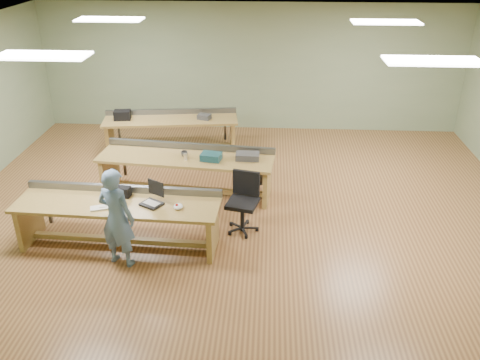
# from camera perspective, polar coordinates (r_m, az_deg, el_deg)

# --- Properties ---
(floor) EXTENTS (10.00, 10.00, 0.00)m
(floor) POSITION_cam_1_polar(r_m,az_deg,el_deg) (9.14, 0.07, -2.79)
(floor) COLOR olive
(floor) RESTS_ON ground
(ceiling) EXTENTS (10.00, 10.00, 0.00)m
(ceiling) POSITION_cam_1_polar(r_m,az_deg,el_deg) (8.12, 0.08, 16.05)
(ceiling) COLOR silver
(ceiling) RESTS_ON wall_back
(wall_back) EXTENTS (10.00, 0.04, 3.00)m
(wall_back) POSITION_cam_1_polar(r_m,az_deg,el_deg) (12.34, 1.21, 12.47)
(wall_back) COLOR gray
(wall_back) RESTS_ON floor
(wall_front) EXTENTS (10.00, 0.04, 3.00)m
(wall_front) POSITION_cam_1_polar(r_m,az_deg,el_deg) (4.97, -2.72, -10.04)
(wall_front) COLOR gray
(wall_front) RESTS_ON floor
(fluor_panels) EXTENTS (6.20, 3.50, 0.03)m
(fluor_panels) POSITION_cam_1_polar(r_m,az_deg,el_deg) (8.13, 0.08, 15.84)
(fluor_panels) COLOR white
(fluor_panels) RESTS_ON ceiling
(workbench_front) EXTENTS (3.14, 0.96, 0.86)m
(workbench_front) POSITION_cam_1_polar(r_m,az_deg,el_deg) (7.98, -13.44, -3.58)
(workbench_front) COLOR #A88447
(workbench_front) RESTS_ON floor
(workbench_mid) EXTENTS (3.26, 1.16, 0.86)m
(workbench_mid) POSITION_cam_1_polar(r_m,az_deg,el_deg) (9.36, -6.02, 1.66)
(workbench_mid) COLOR #A88447
(workbench_mid) RESTS_ON floor
(workbench_back) EXTENTS (2.97, 1.14, 0.86)m
(workbench_back) POSITION_cam_1_polar(r_m,az_deg,el_deg) (11.31, -7.73, 5.95)
(workbench_back) COLOR #A88447
(workbench_back) RESTS_ON floor
(person) EXTENTS (0.65, 0.53, 1.53)m
(person) POSITION_cam_1_polar(r_m,az_deg,el_deg) (7.45, -13.67, -4.13)
(person) COLOR #6381A1
(person) RESTS_ON floor
(laptop_base) EXTENTS (0.39, 0.37, 0.03)m
(laptop_base) POSITION_cam_1_polar(r_m,az_deg,el_deg) (7.69, -9.90, -2.68)
(laptop_base) COLOR black
(laptop_base) RESTS_ON workbench_front
(laptop_screen) EXTENTS (0.27, 0.17, 0.24)m
(laptop_screen) POSITION_cam_1_polar(r_m,az_deg,el_deg) (7.67, -9.42, -0.88)
(laptop_screen) COLOR black
(laptop_screen) RESTS_ON laptop_base
(keyboard) EXTENTS (0.46, 0.29, 0.03)m
(keyboard) POSITION_cam_1_polar(r_m,az_deg,el_deg) (7.77, -14.86, -2.96)
(keyboard) COLOR beige
(keyboard) RESTS_ON workbench_front
(trackball_mouse) EXTENTS (0.18, 0.20, 0.07)m
(trackball_mouse) POSITION_cam_1_polar(r_m,az_deg,el_deg) (7.53, -6.96, -2.96)
(trackball_mouse) COLOR white
(trackball_mouse) RESTS_ON workbench_front
(camera_bag) EXTENTS (0.25, 0.18, 0.16)m
(camera_bag) POSITION_cam_1_polar(r_m,az_deg,el_deg) (8.00, -13.04, -1.30)
(camera_bag) COLOR black
(camera_bag) RESTS_ON workbench_front
(task_chair) EXTENTS (0.64, 0.64, 0.99)m
(task_chair) POSITION_cam_1_polar(r_m,az_deg,el_deg) (8.24, 0.36, -3.38)
(task_chair) COLOR black
(task_chair) RESTS_ON floor
(parts_bin_teal) EXTENTS (0.40, 0.33, 0.12)m
(parts_bin_teal) POSITION_cam_1_polar(r_m,az_deg,el_deg) (9.07, -3.27, 2.64)
(parts_bin_teal) COLOR #163F48
(parts_bin_teal) RESTS_ON workbench_mid
(parts_bin_grey) EXTENTS (0.42, 0.27, 0.11)m
(parts_bin_grey) POSITION_cam_1_polar(r_m,az_deg,el_deg) (9.08, 0.85, 2.69)
(parts_bin_grey) COLOR #38383A
(parts_bin_grey) RESTS_ON workbench_mid
(mug) EXTENTS (0.13, 0.13, 0.10)m
(mug) POSITION_cam_1_polar(r_m,az_deg,el_deg) (9.26, -6.28, 2.94)
(mug) COLOR #38383A
(mug) RESTS_ON workbench_mid
(drinks_can) EXTENTS (0.07, 0.07, 0.12)m
(drinks_can) POSITION_cam_1_polar(r_m,az_deg,el_deg) (9.10, -6.15, 2.60)
(drinks_can) COLOR silver
(drinks_can) RESTS_ON workbench_mid
(storage_box_back) EXTENTS (0.38, 0.29, 0.20)m
(storage_box_back) POSITION_cam_1_polar(r_m,az_deg,el_deg) (11.34, -13.07, 7.12)
(storage_box_back) COLOR black
(storage_box_back) RESTS_ON workbench_back
(tray_back) EXTENTS (0.31, 0.27, 0.11)m
(tray_back) POSITION_cam_1_polar(r_m,az_deg,el_deg) (11.12, -4.04, 7.10)
(tray_back) COLOR #38383A
(tray_back) RESTS_ON workbench_back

